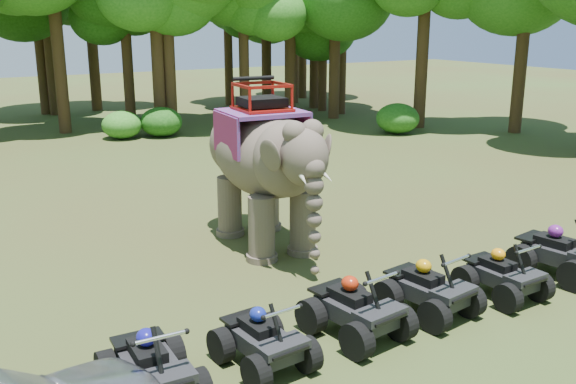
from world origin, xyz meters
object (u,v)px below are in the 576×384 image
at_px(atv_4, 503,268).
at_px(atv_5, 561,246).
at_px(atv_1, 263,332).
at_px(atv_2, 356,301).
at_px(atv_3, 429,282).
at_px(atv_0, 150,359).
at_px(elephant, 264,164).

distance_m(atv_4, atv_5, 1.91).
bearing_deg(atv_4, atv_1, 176.61).
xyz_separation_m(atv_2, atv_3, (1.69, 0.00, -0.02)).
relative_size(atv_0, atv_1, 1.09).
relative_size(atv_1, atv_2, 0.91).
relative_size(elephant, atv_2, 2.68).
xyz_separation_m(atv_0, atv_5, (9.03, -0.04, 0.03)).
distance_m(atv_2, atv_5, 5.37).
bearing_deg(atv_0, atv_4, 1.28).
relative_size(atv_4, atv_5, 0.88).
bearing_deg(atv_2, atv_0, 173.23).
bearing_deg(atv_4, atv_0, 176.69).
height_order(atv_2, atv_4, atv_2).
bearing_deg(atv_3, elephant, 90.64).
xyz_separation_m(elephant, atv_0, (-4.61, -4.97, -1.35)).
distance_m(elephant, atv_2, 5.20).
bearing_deg(atv_2, elephant, 71.87).
height_order(atv_3, atv_5, atv_5).
distance_m(atv_1, atv_2, 1.85).
xyz_separation_m(atv_2, atv_4, (3.46, -0.18, -0.06)).
bearing_deg(atv_1, elephant, 55.79).
distance_m(atv_0, atv_2, 3.67).
height_order(atv_1, atv_2, atv_2).
bearing_deg(atv_2, atv_1, 174.68).
relative_size(elephant, atv_5, 2.59).
relative_size(elephant, atv_0, 2.72).
bearing_deg(atv_1, atv_3, -3.92).
bearing_deg(elephant, atv_2, -95.99).
height_order(atv_3, atv_4, atv_3).
bearing_deg(atv_1, atv_5, -5.06).
xyz_separation_m(atv_1, atv_2, (1.85, 0.06, 0.06)).
bearing_deg(atv_0, atv_2, 3.00).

